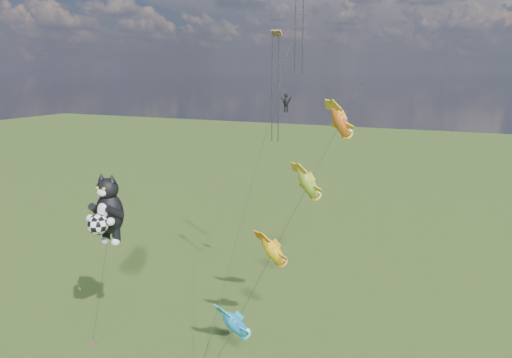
% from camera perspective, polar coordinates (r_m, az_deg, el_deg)
% --- Properties ---
extents(cat_kite_rig, '(2.46, 4.12, 12.01)m').
position_cam_1_polar(cat_kite_rig, '(38.08, -16.66, -3.47)').
color(cat_kite_rig, brown).
rests_on(cat_kite_rig, ground).
extents(fish_windsock_rig, '(6.36, 14.74, 19.12)m').
position_cam_1_polar(fish_windsock_rig, '(29.75, 4.01, -4.50)').
color(fish_windsock_rig, brown).
rests_on(fish_windsock_rig, ground).
extents(parafoil_rig, '(1.79, 17.53, 26.74)m').
position_cam_1_polar(parafoil_rig, '(39.89, 3.28, 11.20)').
color(parafoil_rig, brown).
rests_on(parafoil_rig, ground).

